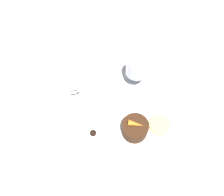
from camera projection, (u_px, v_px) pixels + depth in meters
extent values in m
plane|color=white|center=(138.00, 120.00, 0.78)|extent=(3.00, 3.00, 0.00)
cylinder|color=white|center=(146.00, 131.00, 0.76)|extent=(0.24, 0.24, 0.01)
torus|color=#8CB2D1|center=(146.00, 130.00, 0.75)|extent=(0.23, 0.23, 0.00)
cylinder|color=white|center=(57.00, 100.00, 0.80)|extent=(0.15, 0.15, 0.01)
torus|color=#8CB2D1|center=(56.00, 100.00, 0.80)|extent=(0.14, 0.14, 0.00)
cylinder|color=white|center=(55.00, 95.00, 0.77)|extent=(0.09, 0.09, 0.06)
cylinder|color=#331E0F|center=(55.00, 94.00, 0.77)|extent=(0.08, 0.08, 0.05)
torus|color=white|center=(74.00, 91.00, 0.77)|extent=(0.03, 0.01, 0.04)
cube|color=silver|center=(69.00, 104.00, 0.79)|extent=(0.05, 0.07, 0.00)
ellipsoid|color=silver|center=(75.00, 90.00, 0.81)|extent=(0.02, 0.03, 0.00)
cylinder|color=silver|center=(135.00, 81.00, 0.84)|extent=(0.06, 0.06, 0.01)
cylinder|color=silver|center=(135.00, 77.00, 0.81)|extent=(0.01, 0.01, 0.05)
cylinder|color=silver|center=(137.00, 66.00, 0.76)|extent=(0.06, 0.06, 0.07)
cylinder|color=#470A14|center=(136.00, 68.00, 0.77)|extent=(0.05, 0.05, 0.04)
cube|color=silver|center=(205.00, 129.00, 0.76)|extent=(0.04, 0.14, 0.01)
cube|color=silver|center=(187.00, 102.00, 0.80)|extent=(0.03, 0.05, 0.01)
cylinder|color=#381E0F|center=(135.00, 128.00, 0.73)|extent=(0.07, 0.07, 0.05)
cone|color=orange|center=(136.00, 124.00, 0.70)|extent=(0.04, 0.03, 0.02)
cylinder|color=#EFE075|center=(160.00, 125.00, 0.75)|extent=(0.06, 0.06, 0.01)
sphere|color=black|center=(93.00, 133.00, 0.75)|extent=(0.02, 0.02, 0.02)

